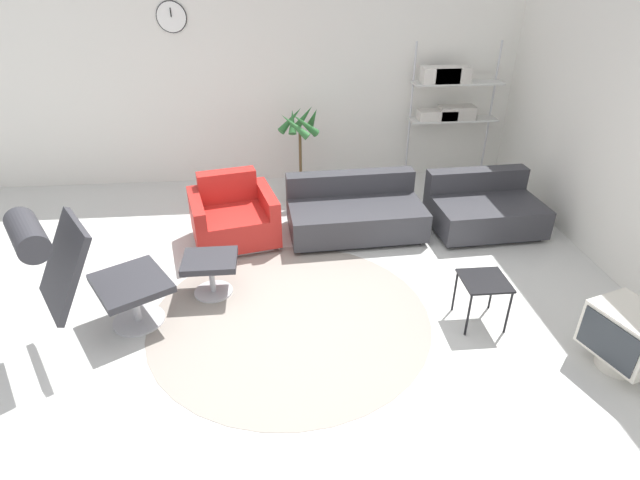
% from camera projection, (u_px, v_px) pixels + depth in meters
% --- Properties ---
extents(ground_plane, '(12.00, 12.00, 0.00)m').
position_uv_depth(ground_plane, '(292.00, 318.00, 4.39)').
color(ground_plane, silver).
extents(wall_back, '(12.00, 0.09, 2.80)m').
position_uv_depth(wall_back, '(278.00, 77.00, 6.52)').
color(wall_back, silver).
rests_on(wall_back, ground_plane).
extents(round_rug, '(2.46, 2.46, 0.01)m').
position_uv_depth(round_rug, '(290.00, 318.00, 4.39)').
color(round_rug, gray).
rests_on(round_rug, ground_plane).
extents(lounge_chair, '(1.15, 1.02, 1.18)m').
position_uv_depth(lounge_chair, '(78.00, 265.00, 3.82)').
color(lounge_chair, '#BCBCC1').
rests_on(lounge_chair, ground_plane).
extents(ottoman, '(0.49, 0.42, 0.38)m').
position_uv_depth(ottoman, '(211.00, 267.00, 4.58)').
color(ottoman, '#BCBCC1').
rests_on(ottoman, ground_plane).
extents(armchair_red, '(1.03, 0.96, 0.73)m').
position_uv_depth(armchair_red, '(233.00, 219.00, 5.46)').
color(armchair_red, silver).
rests_on(armchair_red, ground_plane).
extents(couch_low, '(1.53, 0.93, 0.62)m').
position_uv_depth(couch_low, '(355.00, 213.00, 5.66)').
color(couch_low, black).
rests_on(couch_low, ground_plane).
extents(couch_second, '(1.24, 0.92, 0.62)m').
position_uv_depth(couch_second, '(483.00, 210.00, 5.74)').
color(couch_second, black).
rests_on(couch_second, ground_plane).
extents(side_table, '(0.38, 0.38, 0.43)m').
position_uv_depth(side_table, '(484.00, 285.00, 4.17)').
color(side_table, black).
rests_on(side_table, ground_plane).
extents(crt_television, '(0.56, 0.63, 0.52)m').
position_uv_depth(crt_television, '(627.00, 337.00, 3.73)').
color(crt_television, beige).
rests_on(crt_television, ground_plane).
extents(potted_plant, '(0.55, 0.57, 1.22)m').
position_uv_depth(potted_plant, '(301.00, 156.00, 6.38)').
color(potted_plant, '#333338').
rests_on(potted_plant, ground_plane).
extents(shelf_unit, '(1.17, 0.28, 1.85)m').
position_uv_depth(shelf_unit, '(448.00, 94.00, 6.51)').
color(shelf_unit, '#BCBCC1').
rests_on(shelf_unit, ground_plane).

